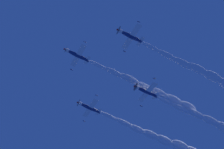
% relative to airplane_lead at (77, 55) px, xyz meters
% --- Properties ---
extents(airplane_lead, '(8.82, 8.27, 3.50)m').
position_rel_airplane_lead_xyz_m(airplane_lead, '(0.00, 0.00, 0.00)').
color(airplane_lead, navy).
extents(airplane_left_wingman, '(8.95, 8.27, 3.14)m').
position_rel_airplane_lead_xyz_m(airplane_left_wingman, '(-14.15, -8.69, -2.52)').
color(airplane_left_wingman, navy).
extents(airplane_right_wingman, '(8.85, 8.27, 3.37)m').
position_rel_airplane_lead_xyz_m(airplane_right_wingman, '(12.52, -12.56, 0.00)').
color(airplane_right_wingman, navy).
extents(airplane_slot_tail, '(8.79, 8.27, 3.51)m').
position_rel_airplane_lead_xyz_m(airplane_slot_tail, '(-3.04, -22.84, -2.42)').
color(airplane_slot_tail, navy).
extents(smoke_trail_lead, '(7.06, 38.60, 3.91)m').
position_rel_airplane_lead_xyz_m(smoke_trail_lead, '(-3.58, -29.03, 1.04)').
color(smoke_trail_lead, white).
extents(smoke_trail_left_wingman, '(7.74, 39.02, 4.19)m').
position_rel_airplane_lead_xyz_m(smoke_trail_left_wingman, '(-18.01, -37.75, -1.43)').
color(smoke_trail_left_wingman, white).
extents(smoke_trail_right_wingman, '(7.15, 38.84, 3.93)m').
position_rel_airplane_lead_xyz_m(smoke_trail_right_wingman, '(8.78, -41.69, 1.08)').
color(smoke_trail_right_wingman, white).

